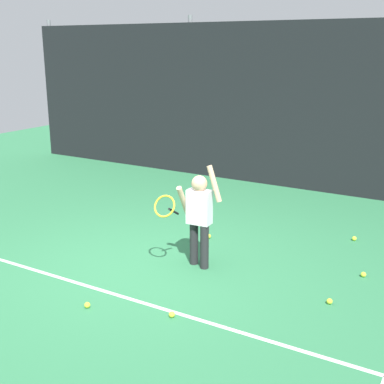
# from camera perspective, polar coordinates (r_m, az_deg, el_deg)

# --- Properties ---
(ground_plane) EXTENTS (20.00, 20.00, 0.00)m
(ground_plane) POSITION_cam_1_polar(r_m,az_deg,el_deg) (6.73, -6.05, -8.23)
(ground_plane) COLOR #2D7247
(court_line_baseline) EXTENTS (9.00, 0.05, 0.00)m
(court_line_baseline) POSITION_cam_1_polar(r_m,az_deg,el_deg) (6.19, -10.30, -10.62)
(court_line_baseline) COLOR white
(court_line_baseline) RESTS_ON ground
(back_fence_windscreen) EXTENTS (12.48, 0.08, 3.20)m
(back_fence_windscreen) POSITION_cam_1_polar(r_m,az_deg,el_deg) (10.33, 9.48, 9.42)
(back_fence_windscreen) COLOR black
(back_fence_windscreen) RESTS_ON ground
(fence_post_0) EXTENTS (0.09, 0.09, 3.35)m
(fence_post_0) POSITION_cam_1_polar(r_m,az_deg,el_deg) (13.78, -15.15, 11.01)
(fence_post_0) COLOR slate
(fence_post_0) RESTS_ON ground
(fence_post_1) EXTENTS (0.09, 0.09, 3.35)m
(fence_post_1) POSITION_cam_1_polar(r_m,az_deg,el_deg) (11.26, -0.20, 10.55)
(fence_post_1) COLOR slate
(fence_post_1) RESTS_ON ground
(tennis_player) EXTENTS (0.69, 0.60, 1.35)m
(tennis_player) POSITION_cam_1_polar(r_m,az_deg,el_deg) (6.44, 0.65, -2.32)
(tennis_player) COLOR #232326
(tennis_player) RESTS_ON ground
(tennis_ball_0) EXTENTS (0.07, 0.07, 0.07)m
(tennis_ball_0) POSITION_cam_1_polar(r_m,az_deg,el_deg) (6.73, 18.53, -8.69)
(tennis_ball_0) COLOR #CCE033
(tennis_ball_0) RESTS_ON ground
(tennis_ball_1) EXTENTS (0.07, 0.07, 0.07)m
(tennis_ball_1) POSITION_cam_1_polar(r_m,az_deg,el_deg) (5.82, -11.57, -12.22)
(tennis_ball_1) COLOR #CCE033
(tennis_ball_1) RESTS_ON ground
(tennis_ball_2) EXTENTS (0.07, 0.07, 0.07)m
(tennis_ball_2) POSITION_cam_1_polar(r_m,az_deg,el_deg) (7.61, 1.88, -4.94)
(tennis_ball_2) COLOR #CCE033
(tennis_ball_2) RESTS_ON ground
(tennis_ball_3) EXTENTS (0.07, 0.07, 0.07)m
(tennis_ball_3) POSITION_cam_1_polar(r_m,az_deg,el_deg) (7.88, 17.60, -4.95)
(tennis_ball_3) COLOR #CCE033
(tennis_ball_3) RESTS_ON ground
(tennis_ball_4) EXTENTS (0.07, 0.07, 0.07)m
(tennis_ball_4) POSITION_cam_1_polar(r_m,az_deg,el_deg) (5.97, 15.05, -11.66)
(tennis_ball_4) COLOR #CCE033
(tennis_ball_4) RESTS_ON ground
(tennis_ball_5) EXTENTS (0.07, 0.07, 0.07)m
(tennis_ball_5) POSITION_cam_1_polar(r_m,az_deg,el_deg) (5.53, -2.26, -13.45)
(tennis_ball_5) COLOR #CCE033
(tennis_ball_5) RESTS_ON ground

